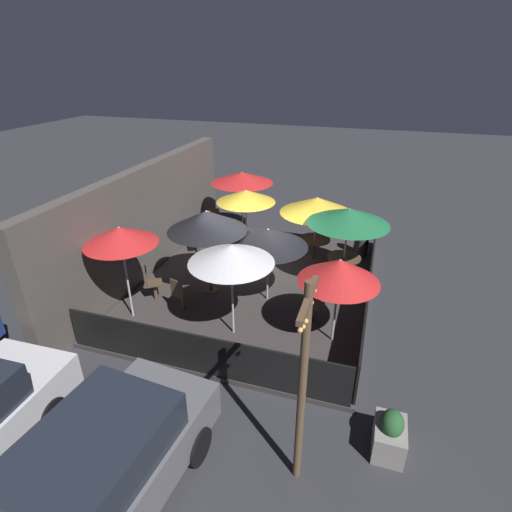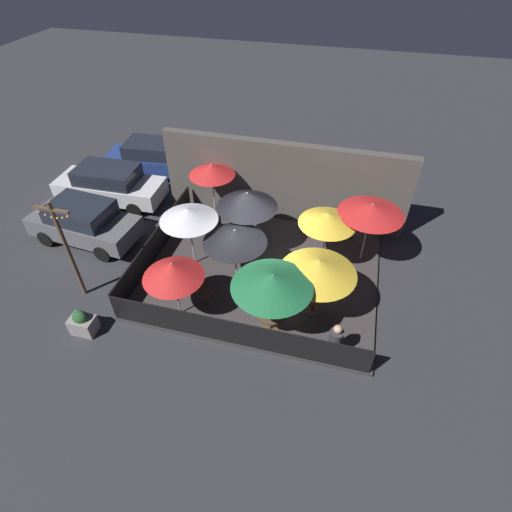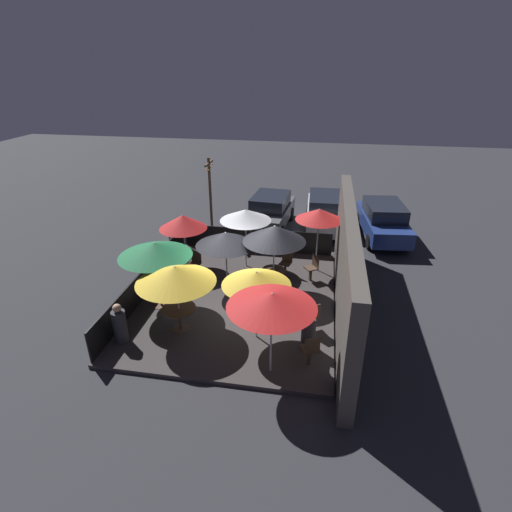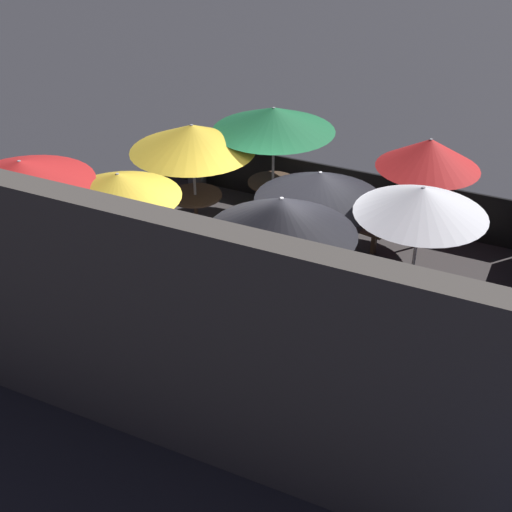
{
  "view_description": "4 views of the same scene",
  "coord_description": "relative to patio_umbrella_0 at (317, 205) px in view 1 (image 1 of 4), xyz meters",
  "views": [
    {
      "loc": [
        -9.58,
        -3.02,
        6.02
      ],
      "look_at": [
        -0.13,
        -0.03,
        1.05
      ],
      "focal_mm": 28.0,
      "sensor_mm": 36.0,
      "label": 1
    },
    {
      "loc": [
        2.36,
        -9.72,
        9.67
      ],
      "look_at": [
        -0.11,
        -0.32,
        1.06
      ],
      "focal_mm": 28.0,
      "sensor_mm": 36.0,
      "label": 2
    },
    {
      "loc": [
        11.17,
        2.54,
        7.28
      ],
      "look_at": [
        -0.89,
        0.47,
        1.3
      ],
      "focal_mm": 28.0,
      "sensor_mm": 36.0,
      "label": 3
    },
    {
      "loc": [
        -4.11,
        8.87,
        6.77
      ],
      "look_at": [
        -0.06,
        0.35,
        0.97
      ],
      "focal_mm": 50.0,
      "sensor_mm": 36.0,
      "label": 4
    }
  ],
  "objects": [
    {
      "name": "patio_chair_4",
      "position": [
        -3.91,
        2.72,
        -1.33
      ],
      "size": [
        0.49,
        0.49,
        0.95
      ],
      "rotation": [
        0.0,
        0.0,
        -0.27
      ],
      "color": "#4C3828",
      "rests_on": "patio_deck"
    },
    {
      "name": "patio_chair_3",
      "position": [
        -3.65,
        3.7,
        -1.32
      ],
      "size": [
        0.56,
        0.56,
        0.96
      ],
      "rotation": [
        0.0,
        0.0,
        -0.97
      ],
      "color": "#4C3828",
      "rests_on": "patio_deck"
    },
    {
      "name": "patio_chair_1",
      "position": [
        -3.35,
        -0.59,
        -1.36
      ],
      "size": [
        0.47,
        0.47,
        0.9
      ],
      "rotation": [
        0.0,
        0.0,
        -0.2
      ],
      "color": "#4C3828",
      "rests_on": "patio_deck"
    },
    {
      "name": "dining_table_1",
      "position": [
        -2.77,
        2.4,
        -1.25
      ],
      "size": [
        0.8,
        0.8,
        0.77
      ],
      "color": "#4C3828",
      "rests_on": "patio_deck"
    },
    {
      "name": "dining_table_2",
      "position": [
        -1.11,
        -1.04,
        -1.23
      ],
      "size": [
        0.96,
        0.96,
        0.78
      ],
      "color": "#4C3828",
      "rests_on": "patio_deck"
    },
    {
      "name": "patron_1",
      "position": [
        0.8,
        -1.46,
        -1.31
      ],
      "size": [
        0.46,
        0.46,
        1.21
      ],
      "rotation": [
        0.0,
        0.0,
        1.78
      ],
      "color": "#333338",
      "rests_on": "patio_deck"
    },
    {
      "name": "parked_car_0",
      "position": [
        -8.79,
        1.45,
        -1.13
      ],
      "size": [
        4.16,
        2.06,
        1.62
      ],
      "rotation": [
        0.0,
        0.0,
        -0.09
      ],
      "color": "#5B5B60",
      "rests_on": "ground_plane"
    },
    {
      "name": "ground_plane",
      "position": [
        -1.98,
        1.31,
        -1.97
      ],
      "size": [
        60.0,
        60.0,
        0.0
      ],
      "primitive_type": "plane",
      "color": "#2D2D33"
    },
    {
      "name": "patio_deck",
      "position": [
        -1.98,
        1.31,
        -1.91
      ],
      "size": [
        7.81,
        6.36,
        0.12
      ],
      "color": "#383333",
      "rests_on": "ground_plane"
    },
    {
      "name": "patio_umbrella_7",
      "position": [
        -0.02,
        2.28,
        0.07
      ],
      "size": [
        1.9,
        1.9,
        2.12
      ],
      "color": "#B2B2B7",
      "rests_on": "patio_deck"
    },
    {
      "name": "patio_umbrella_6",
      "position": [
        -3.94,
        -1.16,
        -0.02
      ],
      "size": [
        1.78,
        1.78,
        2.09
      ],
      "color": "#B2B2B7",
      "rests_on": "patio_deck"
    },
    {
      "name": "patio_umbrella_2",
      "position": [
        -1.11,
        -1.04,
        0.17
      ],
      "size": [
        2.26,
        2.26,
        2.24
      ],
      "color": "#B2B2B7",
      "rests_on": "patio_deck"
    },
    {
      "name": "patio_umbrella_5",
      "position": [
        -4.36,
        1.13,
        0.24
      ],
      "size": [
        1.91,
        1.91,
        2.3
      ],
      "color": "#B2B2B7",
      "rests_on": "patio_deck"
    },
    {
      "name": "patio_umbrella_1",
      "position": [
        -2.77,
        2.4,
        0.25
      ],
      "size": [
        2.1,
        2.1,
        2.37
      ],
      "color": "#B2B2B7",
      "rests_on": "patio_deck"
    },
    {
      "name": "patron_0",
      "position": [
        0.24,
        3.76,
        -1.34
      ],
      "size": [
        0.42,
        0.42,
        1.16
      ],
      "rotation": [
        0.0,
        0.0,
        3.22
      ],
      "color": "#333338",
      "rests_on": "patio_deck"
    },
    {
      "name": "light_post",
      "position": [
        -7.38,
        -1.07,
        0.05
      ],
      "size": [
        1.1,
        0.12,
        3.59
      ],
      "color": "brown",
      "rests_on": "ground_plane"
    },
    {
      "name": "patio_umbrella_0",
      "position": [
        0.0,
        0.0,
        0.0
      ],
      "size": [
        2.26,
        2.26,
        2.1
      ],
      "color": "#B2B2B7",
      "rests_on": "patio_deck"
    },
    {
      "name": "fence_side_left",
      "position": [
        -5.84,
        1.31,
        -1.37
      ],
      "size": [
        0.05,
        6.16,
        0.95
      ],
      "color": "black",
      "rests_on": "patio_deck"
    },
    {
      "name": "patio_umbrella_8",
      "position": [
        1.3,
        2.87,
        0.27
      ],
      "size": [
        2.18,
        2.18,
        2.31
      ],
      "color": "#B2B2B7",
      "rests_on": "patio_deck"
    },
    {
      "name": "building_wall",
      "position": [
        -1.98,
        4.72,
        -0.34
      ],
      "size": [
        9.41,
        0.36,
        3.27
      ],
      "color": "#4C4742",
      "rests_on": "ground_plane"
    },
    {
      "name": "patio_chair_2",
      "position": [
        -0.6,
        3.81,
        -1.34
      ],
      "size": [
        0.55,
        0.55,
        0.93
      ],
      "rotation": [
        0.0,
        0.0,
        -2.56
      ],
      "color": "#4C3828",
      "rests_on": "patio_deck"
    },
    {
      "name": "dining_table_0",
      "position": [
        0.0,
        0.0,
        -1.26
      ],
      "size": [
        0.99,
        0.99,
        0.73
      ],
      "color": "#4C3828",
      "rests_on": "patio_deck"
    },
    {
      "name": "patio_umbrella_3",
      "position": [
        -2.71,
        0.77,
        -0.04
      ],
      "size": [
        2.05,
        2.05,
        2.05
      ],
      "color": "#B2B2B7",
      "rests_on": "patio_deck"
    },
    {
      "name": "fence_front",
      "position": [
        -1.98,
        -1.82,
        -1.37
      ],
      "size": [
        7.61,
        0.05,
        0.95
      ],
      "color": "black",
      "rests_on": "patio_deck"
    },
    {
      "name": "patio_chair_0",
      "position": [
        0.94,
        3.85,
        -1.32
      ],
      "size": [
        0.52,
        0.52,
        0.95
      ],
      "rotation": [
        0.0,
        0.0,
        -2.77
      ],
      "color": "#4C3828",
      "rests_on": "patio_deck"
    },
    {
      "name": "planter_box",
      "position": [
        -6.48,
        -2.45,
        -1.59
      ],
      "size": [
        0.73,
        0.51,
        0.86
      ],
      "color": "gray",
      "rests_on": "ground_plane"
    },
    {
      "name": "patio_umbrella_4",
      "position": [
        -4.5,
        3.8,
        0.37
      ],
      "size": [
        1.72,
        1.72,
        2.43
      ],
      "color": "#B2B2B7",
      "rests_on": "patio_deck"
    }
  ]
}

